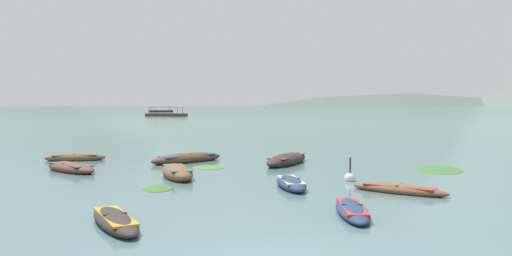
{
  "coord_description": "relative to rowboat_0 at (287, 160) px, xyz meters",
  "views": [
    {
      "loc": [
        -0.61,
        -8.72,
        3.0
      ],
      "look_at": [
        0.59,
        37.09,
        0.83
      ],
      "focal_mm": 34.51,
      "sensor_mm": 36.0,
      "label": 1
    }
  ],
  "objects": [
    {
      "name": "mooring_buoy",
      "position": [
        1.99,
        -5.65,
        -0.1
      ],
      "size": [
        0.45,
        0.45,
        1.06
      ],
      "color": "silver",
      "rests_on": "ground"
    },
    {
      "name": "rowboat_9",
      "position": [
        -4.95,
        -4.53,
        0.0
      ],
      "size": [
        2.11,
        3.63,
        0.66
      ],
      "color": "brown",
      "rests_on": "ground"
    },
    {
      "name": "rowboat_0",
      "position": [
        0.0,
        0.0,
        0.0
      ],
      "size": [
        3.04,
        4.56,
        0.66
      ],
      "color": "#2D2826",
      "rests_on": "ground"
    },
    {
      "name": "weed_patch_2",
      "position": [
        -5.28,
        -7.27,
        -0.21
      ],
      "size": [
        1.38,
        1.79,
        0.14
      ],
      "primitive_type": "ellipsoid",
      "rotation": [
        0.0,
        0.0,
        1.78
      ],
      "color": "#38662D",
      "rests_on": "ground"
    },
    {
      "name": "rowboat_8",
      "position": [
        3.09,
        -8.31,
        -0.09
      ],
      "size": [
        3.14,
        2.63,
        0.37
      ],
      "color": "brown",
      "rests_on": "ground"
    },
    {
      "name": "weed_patch_1",
      "position": [
        -3.89,
        -1.43,
        -0.21
      ],
      "size": [
        2.03,
        2.13,
        0.14
      ],
      "primitive_type": "ellipsoid",
      "rotation": [
        0.0,
        0.0,
        1.87
      ],
      "color": "#477033",
      "rests_on": "ground"
    },
    {
      "name": "ground_plane",
      "position": [
        -1.61,
        1483.95,
        -0.21
      ],
      "size": [
        6000.0,
        6000.0,
        0.0
      ],
      "primitive_type": "plane",
      "color": "slate"
    },
    {
      "name": "rowboat_4",
      "position": [
        0.76,
        -11.52,
        -0.09
      ],
      "size": [
        1.02,
        3.26,
        0.36
      ],
      "color": "navy",
      "rests_on": "ground"
    },
    {
      "name": "weed_patch_0",
      "position": [
        6.79,
        -2.51,
        -0.21
      ],
      "size": [
        2.88,
        3.7,
        0.14
      ],
      "primitive_type": "ellipsoid",
      "rotation": [
        0.0,
        0.0,
        1.29
      ],
      "color": "#38662D",
      "rests_on": "ground"
    },
    {
      "name": "ferry_0",
      "position": [
        -22.47,
        105.28,
        0.24
      ],
      "size": [
        11.23,
        7.15,
        2.54
      ],
      "color": "#4C3323",
      "rests_on": "ground"
    },
    {
      "name": "mountain_1",
      "position": [
        -699.51,
        2231.24,
        207.61
      ],
      "size": [
        1368.23,
        1368.23,
        415.63
      ],
      "primitive_type": "cone",
      "color": "#56665B",
      "rests_on": "ground"
    },
    {
      "name": "rowboat_1",
      "position": [
        -10.0,
        -2.54,
        -0.04
      ],
      "size": [
        3.42,
        3.35,
        0.52
      ],
      "color": "brown",
      "rests_on": "ground"
    },
    {
      "name": "mountain_3",
      "position": [
        947.57,
        1904.74,
        301.89
      ],
      "size": [
        2170.21,
        2170.21,
        604.2
      ],
      "primitive_type": "cone",
      "color": "slate",
      "rests_on": "ground"
    },
    {
      "name": "rowboat_5",
      "position": [
        -0.49,
        -7.1,
        -0.06
      ],
      "size": [
        1.22,
        3.13,
        0.45
      ],
      "color": "navy",
      "rests_on": "ground"
    },
    {
      "name": "rowboat_7",
      "position": [
        -5.16,
        0.94,
        -0.02
      ],
      "size": [
        4.02,
        3.86,
        0.59
      ],
      "color": "#4C3323",
      "rests_on": "ground"
    },
    {
      "name": "mountain_2",
      "position": [
        342.81,
        1906.29,
        266.34
      ],
      "size": [
        1973.52,
        1973.52,
        533.08
      ],
      "primitive_type": "cone",
      "color": "#56665B",
      "rests_on": "ground"
    },
    {
      "name": "rowboat_3",
      "position": [
        -11.25,
        1.78,
        -0.05
      ],
      "size": [
        3.26,
        1.38,
        0.5
      ],
      "color": "brown",
      "rests_on": "ground"
    },
    {
      "name": "rowboat_10",
      "position": [
        -5.4,
        -12.64,
        -0.08
      ],
      "size": [
        2.25,
        3.33,
        0.4
      ],
      "color": "#2D2826",
      "rests_on": "ground"
    },
    {
      "name": "ferry_1",
      "position": [
        -36.35,
        179.73,
        0.24
      ],
      "size": [
        10.12,
        6.79,
        2.54
      ],
      "color": "#2D2826",
      "rests_on": "ground"
    }
  ]
}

